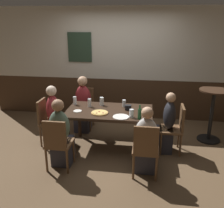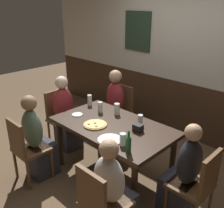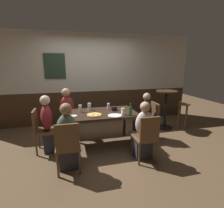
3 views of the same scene
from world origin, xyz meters
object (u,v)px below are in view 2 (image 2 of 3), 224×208
Objects in this scene: person_left_far at (113,111)px; beer_glass_half at (100,108)px; chair_left_near at (26,147)px; person_right_near at (113,197)px; chair_head_west at (60,115)px; plate_white_small at (77,115)px; pint_glass_stout at (140,121)px; chair_head_east at (198,184)px; beer_bottle_green at (128,144)px; chair_left_far at (120,108)px; chair_right_near at (100,202)px; pint_glass_pale at (123,140)px; tumbler_short at (117,109)px; person_head_west at (66,118)px; person_head_east at (183,179)px; pizza at (95,125)px; person_left_near at (37,143)px; plate_white_large at (110,140)px; dining_table at (113,130)px; condiment_caddy at (138,128)px; beer_glass_tall at (90,100)px.

person_left_far reaches higher than beer_glass_half.
chair_left_near is 1.38m from person_right_near.
plate_white_small is at bearing -11.95° from chair_head_west.
person_left_far reaches higher than pint_glass_stout.
beer_bottle_green is at bearing -151.06° from chair_head_east.
person_left_far is at bearing 54.25° from chair_head_west.
chair_head_east is 1.00× the size of chair_left_far.
chair_right_near and chair_left_near have the same top height.
tumbler_short is at bearing 138.01° from pint_glass_pale.
person_head_west is at bearing 153.16° from chair_right_near.
person_head_east is 1.85m from person_left_far.
chair_left_near is at bearing -90.00° from person_left_far.
pizza is (0.54, -0.88, 0.25)m from person_left_far.
person_left_near is at bearing -159.40° from chair_head_east.
tumbler_short is 0.72m from plate_white_large.
dining_table is 1.35× the size of person_left_near.
chair_left_far is at bearing 111.65° from beer_glass_half.
tumbler_short is 1.43× the size of condiment_caddy.
pint_glass_pale reaches higher than plate_white_small.
person_right_near is at bearing -42.25° from plate_white_large.
person_left_far is at bearing 134.12° from person_right_near.
tumbler_short is (1.01, 0.27, 0.32)m from chair_head_west.
person_head_west is at bearing -176.58° from condiment_caddy.
dining_table is 11.59× the size of pint_glass_stout.
tumbler_short is at bearing 47.37° from plate_white_small.
beer_bottle_green is at bearing -24.35° from beer_glass_tall.
pizza is at bearing 44.60° from person_left_near.
tumbler_short is (-0.87, 0.97, 0.35)m from person_right_near.
plate_white_large is at bearing -13.48° from person_head_west.
plate_white_small is at bearing -155.00° from pint_glass_stout.
person_left_far is at bearing 90.00° from person_left_near.
chair_right_near is at bearing -90.00° from person_right_near.
beer_glass_tall is at bearing 172.21° from condiment_caddy.
person_head_west is 0.72m from beer_glass_half.
chair_head_east is at bearing 0.00° from dining_table.
chair_head_west is 5.58× the size of tumbler_short.
beer_glass_half is 0.32m from beer_glass_tall.
chair_head_east is 0.80× the size of person_right_near.
beer_glass_tall is at bearing 155.65° from beer_bottle_green.
person_left_near reaches higher than beer_glass_half.
beer_glass_tall reaches higher than chair_head_east.
person_head_west is (-0.35, 0.71, 0.00)m from person_left_near.
tumbler_short is at bearing 127.49° from chair_right_near.
chair_head_east reaches higher than pint_glass_stout.
chair_head_west reaches higher than condiment_caddy.
person_left_near is at bearing 173.24° from chair_right_near.
dining_table is at bearing 148.10° from beer_bottle_green.
person_left_near is 1.14m from tumbler_short.
chair_head_west is at bearing -120.39° from chair_left_far.
person_head_east is 3.74× the size of pizza.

